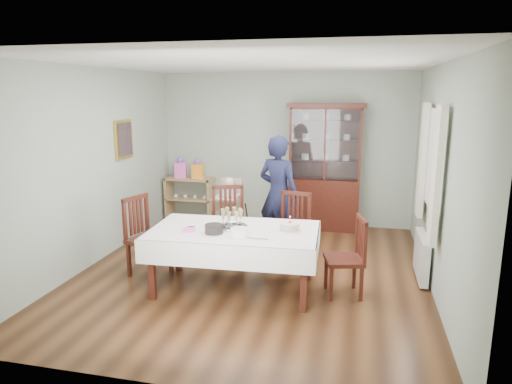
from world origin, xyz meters
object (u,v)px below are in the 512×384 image
(gift_bag_orange, at_px, (198,169))
(chair_end_right, at_px, (345,272))
(chair_far_right, at_px, (291,244))
(woman, at_px, (278,195))
(sideboard, at_px, (190,199))
(china_cabinet, at_px, (325,165))
(dining_table, at_px, (234,259))
(chair_end_left, at_px, (149,252))
(birthday_cake, at_px, (290,227))
(high_chair, at_px, (230,218))
(gift_bag_pink, at_px, (180,168))
(chair_far_left, at_px, (229,239))
(champagne_tray, at_px, (232,222))

(gift_bag_orange, bearing_deg, chair_end_right, -43.75)
(chair_far_right, distance_m, woman, 0.81)
(woman, bearing_deg, sideboard, -14.79)
(china_cabinet, bearing_deg, sideboard, 179.51)
(dining_table, distance_m, woman, 1.56)
(chair_end_right, bearing_deg, chair_end_left, -105.61)
(woman, bearing_deg, china_cabinet, -91.93)
(chair_end_left, relative_size, birthday_cake, 3.89)
(chair_far_right, distance_m, high_chair, 1.28)
(sideboard, xyz_separation_m, birthday_cake, (2.31, -2.75, 0.41))
(dining_table, bearing_deg, gift_bag_orange, 117.69)
(dining_table, height_order, gift_bag_pink, gift_bag_pink)
(china_cabinet, distance_m, sideboard, 2.60)
(chair_far_left, relative_size, chair_end_right, 1.11)
(chair_far_right, distance_m, birthday_cake, 1.02)
(chair_far_left, bearing_deg, chair_end_left, -158.14)
(dining_table, xyz_separation_m, chair_end_right, (1.31, 0.14, -0.10))
(champagne_tray, bearing_deg, chair_end_left, 174.04)
(chair_far_right, height_order, gift_bag_orange, gift_bag_orange)
(chair_end_right, height_order, champagne_tray, champagne_tray)
(china_cabinet, height_order, gift_bag_orange, china_cabinet)
(china_cabinet, relative_size, chair_end_left, 2.10)
(china_cabinet, relative_size, woman, 1.24)
(gift_bag_pink, bearing_deg, china_cabinet, -0.03)
(sideboard, height_order, gift_bag_orange, gift_bag_orange)
(china_cabinet, height_order, chair_end_right, china_cabinet)
(china_cabinet, bearing_deg, chair_far_left, -122.31)
(china_cabinet, height_order, champagne_tray, china_cabinet)
(high_chair, height_order, gift_bag_pink, gift_bag_pink)
(chair_end_right, bearing_deg, high_chair, -143.39)
(chair_end_left, xyz_separation_m, woman, (1.50, 1.25, 0.57))
(sideboard, height_order, woman, woman)
(chair_far_left, xyz_separation_m, champagne_tray, (0.30, -0.86, 0.52))
(high_chair, relative_size, gift_bag_orange, 2.84)
(woman, bearing_deg, gift_bag_orange, -17.03)
(chair_end_right, xyz_separation_m, gift_bag_orange, (-2.79, 2.67, 0.69))
(chair_far_left, height_order, chair_end_right, chair_far_left)
(sideboard, bearing_deg, high_chair, -46.76)
(chair_far_left, distance_m, birthday_cake, 1.40)
(sideboard, relative_size, woman, 0.51)
(sideboard, distance_m, woman, 2.42)
(chair_end_left, bearing_deg, champagne_tray, -78.86)
(china_cabinet, distance_m, chair_far_left, 2.37)
(champagne_tray, bearing_deg, chair_far_left, 108.99)
(high_chair, distance_m, champagne_tray, 1.69)
(chair_far_left, height_order, chair_far_right, chair_far_left)
(birthday_cake, height_order, gift_bag_orange, gift_bag_orange)
(dining_table, xyz_separation_m, china_cabinet, (0.85, 2.81, 0.74))
(gift_bag_pink, distance_m, gift_bag_orange, 0.34)
(chair_end_left, distance_m, chair_end_right, 2.54)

